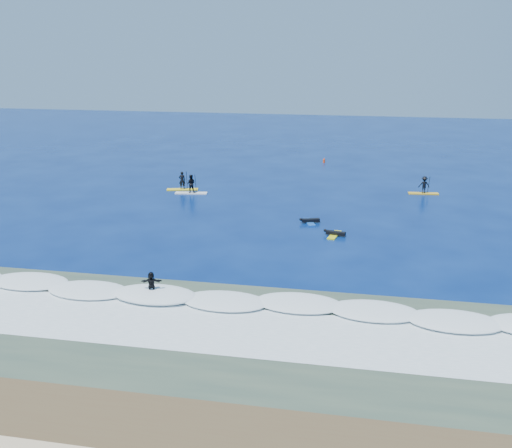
% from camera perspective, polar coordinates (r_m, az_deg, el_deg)
% --- Properties ---
extents(ground, '(160.00, 160.00, 0.00)m').
position_cam_1_polar(ground, '(40.83, -1.18, -1.86)').
color(ground, '#04184E').
rests_on(ground, ground).
extents(wet_sand_strip, '(90.00, 5.00, 0.08)m').
position_cam_1_polar(wet_sand_strip, '(22.52, -13.09, -19.84)').
color(wet_sand_strip, brown).
rests_on(wet_sand_strip, ground).
extents(shallow_water, '(90.00, 13.00, 0.01)m').
position_cam_1_polar(shallow_water, '(28.40, -7.04, -11.03)').
color(shallow_water, '#334638').
rests_on(shallow_water, ground).
extents(breaking_wave, '(40.00, 6.00, 0.30)m').
position_cam_1_polar(breaking_wave, '(31.82, -4.87, -7.70)').
color(breaking_wave, white).
rests_on(breaking_wave, ground).
extents(whitewater, '(34.00, 5.00, 0.02)m').
position_cam_1_polar(whitewater, '(29.24, -6.45, -10.13)').
color(whitewater, silver).
rests_on(whitewater, ground).
extents(sup_paddler_left, '(3.11, 1.43, 2.12)m').
position_cam_1_polar(sup_paddler_left, '(56.10, -7.38, 4.06)').
color(sup_paddler_left, yellow).
rests_on(sup_paddler_left, ground).
extents(sup_paddler_center, '(3.11, 1.17, 2.13)m').
position_cam_1_polar(sup_paddler_center, '(54.54, -6.52, 3.85)').
color(sup_paddler_center, white).
rests_on(sup_paddler_center, ground).
extents(sup_paddler_right, '(2.85, 0.94, 1.96)m').
position_cam_1_polar(sup_paddler_right, '(56.36, 16.45, 3.66)').
color(sup_paddler_right, gold).
rests_on(sup_paddler_right, ground).
extents(prone_paddler_near, '(1.67, 2.17, 0.44)m').
position_cam_1_polar(prone_paddler_near, '(42.62, 7.87, -0.97)').
color(prone_paddler_near, yellow).
rests_on(prone_paddler_near, ground).
extents(prone_paddler_far, '(1.62, 2.14, 0.43)m').
position_cam_1_polar(prone_paddler_far, '(45.48, 5.39, 0.30)').
color(prone_paddler_far, '#174FAD').
rests_on(prone_paddler_far, ground).
extents(wave_surfer, '(1.95, 0.93, 1.36)m').
position_cam_1_polar(wave_surfer, '(32.39, -10.41, -5.96)').
color(wave_surfer, silver).
rests_on(wave_surfer, breaking_wave).
extents(marker_buoy, '(0.27, 0.27, 0.65)m').
position_cam_1_polar(marker_buoy, '(69.38, 6.82, 6.32)').
color(marker_buoy, '#FF4516').
rests_on(marker_buoy, ground).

